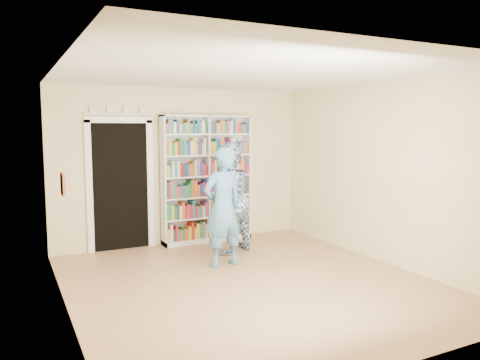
% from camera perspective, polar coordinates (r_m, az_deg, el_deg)
% --- Properties ---
extents(floor, '(5.00, 5.00, 0.00)m').
position_cam_1_polar(floor, '(6.29, 1.14, -12.37)').
color(floor, '#A97652').
rests_on(floor, ground).
extents(ceiling, '(5.00, 5.00, 0.00)m').
position_cam_1_polar(ceiling, '(5.99, 1.20, 12.88)').
color(ceiling, white).
rests_on(ceiling, wall_back).
extents(wall_back, '(4.50, 0.00, 4.50)m').
position_cam_1_polar(wall_back, '(8.27, -7.01, 1.68)').
color(wall_back, beige).
rests_on(wall_back, floor).
extents(wall_left, '(0.00, 5.00, 5.00)m').
position_cam_1_polar(wall_left, '(5.32, -20.73, -1.27)').
color(wall_left, beige).
rests_on(wall_left, floor).
extents(wall_right, '(0.00, 5.00, 5.00)m').
position_cam_1_polar(wall_right, '(7.32, 16.91, 0.84)').
color(wall_right, beige).
rests_on(wall_right, floor).
extents(bookshelf, '(1.63, 0.30, 2.24)m').
position_cam_1_polar(bookshelf, '(8.29, -4.10, 0.19)').
color(bookshelf, white).
rests_on(bookshelf, floor).
extents(doorway, '(1.10, 0.08, 2.43)m').
position_cam_1_polar(doorway, '(7.96, -14.40, 0.11)').
color(doorway, black).
rests_on(doorway, floor).
extents(wall_art, '(0.03, 0.25, 0.25)m').
position_cam_1_polar(wall_art, '(5.52, -20.77, -0.50)').
color(wall_art, brown).
rests_on(wall_art, wall_left).
extents(man_blue, '(0.69, 0.51, 1.75)m').
position_cam_1_polar(man_blue, '(6.80, -2.10, -3.33)').
color(man_blue, '#5087B2').
rests_on(man_blue, floor).
extents(man_plaid, '(1.08, 0.99, 1.79)m').
position_cam_1_polar(man_plaid, '(7.54, -1.51, -2.22)').
color(man_plaid, navy).
rests_on(man_plaid, floor).
extents(paper_sheet, '(0.23, 0.02, 0.32)m').
position_cam_1_polar(paper_sheet, '(7.40, -0.40, -0.84)').
color(paper_sheet, white).
rests_on(paper_sheet, man_plaid).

